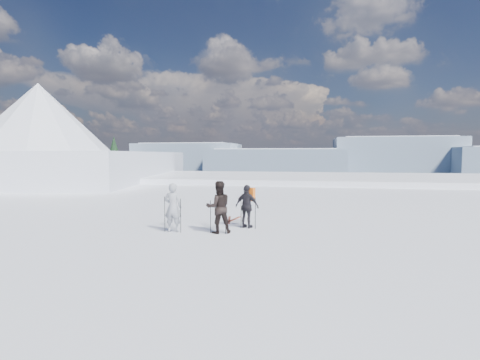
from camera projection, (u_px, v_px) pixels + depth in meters
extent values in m
plane|color=white|center=(306.00, 262.00, 70.02)|extent=(220.00, 208.01, 71.62)
cube|color=white|center=(304.00, 241.00, 39.85)|extent=(180.00, 16.00, 14.00)
plane|color=navy|center=(309.00, 195.00, 296.36)|extent=(820.00, 820.00, 0.00)
cube|color=slate|center=(95.00, 166.00, 494.00)|extent=(150.00, 80.00, 34.00)
cube|color=white|center=(94.00, 155.00, 493.02)|extent=(127.50, 70.00, 8.00)
cube|color=slate|center=(189.00, 161.00, 500.79)|extent=(130.00, 80.00, 46.00)
cube|color=white|center=(189.00, 146.00, 499.40)|extent=(110.50, 70.00, 8.00)
cube|color=slate|center=(276.00, 165.00, 449.47)|extent=(160.00, 80.00, 38.00)
cube|color=white|center=(276.00, 152.00, 448.35)|extent=(136.00, 70.00, 8.00)
cube|color=slate|center=(394.00, 159.00, 452.50)|extent=(140.00, 80.00, 52.00)
cube|color=white|center=(395.00, 140.00, 450.89)|extent=(119.00, 70.00, 8.00)
cube|color=white|center=(57.00, 222.00, 42.96)|extent=(29.19, 35.68, 16.00)
cone|color=white|center=(40.00, 131.00, 35.83)|extent=(18.00, 18.00, 9.00)
cone|color=white|center=(41.00, 168.00, 47.39)|extent=(16.00, 16.00, 8.00)
cube|color=#2D2B28|center=(138.00, 242.00, 49.97)|extent=(21.55, 17.87, 14.25)
cone|color=black|center=(115.00, 187.00, 47.86)|extent=(7.28, 7.28, 13.00)
cone|color=black|center=(155.00, 199.00, 48.02)|extent=(5.60, 5.60, 10.00)
cone|color=black|center=(104.00, 210.00, 41.75)|extent=(5.04, 5.04, 9.00)
cone|color=black|center=(102.00, 189.00, 50.41)|extent=(6.72, 6.72, 12.00)
cone|color=black|center=(129.00, 200.00, 43.27)|extent=(6.16, 6.16, 11.00)
cone|color=black|center=(153.00, 202.00, 44.89)|extent=(5.60, 5.60, 10.00)
imported|color=#979BA5|center=(173.00, 207.00, 13.30)|extent=(0.64, 0.42, 1.75)
imported|color=black|center=(219.00, 207.00, 13.07)|extent=(1.10, 1.01, 1.83)
imported|color=black|center=(247.00, 206.00, 13.98)|extent=(1.03, 0.67, 1.63)
cube|color=orange|center=(250.00, 178.00, 14.13)|extent=(0.39, 0.29, 0.49)
cylinder|color=black|center=(165.00, 214.00, 13.31)|extent=(0.02, 0.02, 1.26)
cylinder|color=black|center=(181.00, 216.00, 13.13)|extent=(0.02, 0.02, 1.21)
cylinder|color=black|center=(211.00, 217.00, 13.11)|extent=(0.02, 0.02, 1.15)
cylinder|color=black|center=(226.00, 217.00, 12.99)|extent=(0.02, 0.02, 1.14)
cylinder|color=black|center=(241.00, 213.00, 14.01)|extent=(0.02, 0.02, 1.13)
cylinder|color=black|center=(255.00, 213.00, 13.82)|extent=(0.02, 0.02, 1.17)
cube|color=black|center=(229.00, 220.00, 15.67)|extent=(0.42, 1.69, 0.03)
cube|color=black|center=(233.00, 220.00, 15.64)|extent=(0.38, 1.69, 0.03)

